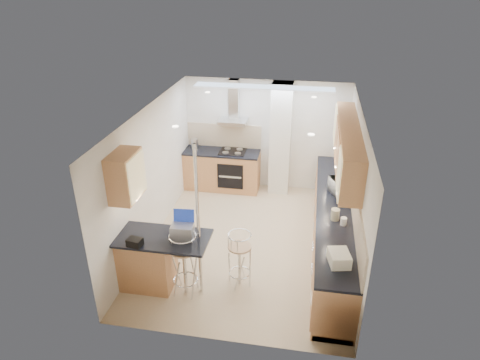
% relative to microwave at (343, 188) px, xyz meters
% --- Properties ---
extents(ground, '(4.80, 4.80, 0.00)m').
position_rel_microwave_xyz_m(ground, '(-1.63, -0.45, -1.06)').
color(ground, '#D1AF8B').
rests_on(ground, ground).
extents(room_shell, '(3.64, 4.84, 2.51)m').
position_rel_microwave_xyz_m(room_shell, '(-1.31, -0.08, 0.48)').
color(room_shell, silver).
rests_on(room_shell, ground).
extents(right_counter, '(0.63, 4.40, 0.92)m').
position_rel_microwave_xyz_m(right_counter, '(-0.13, -0.45, -0.60)').
color(right_counter, '#B47B48').
rests_on(right_counter, ground).
extents(back_counter, '(1.70, 0.63, 0.92)m').
position_rel_microwave_xyz_m(back_counter, '(-2.58, 1.65, -0.60)').
color(back_counter, '#B47B48').
rests_on(back_counter, ground).
extents(peninsula, '(1.47, 0.72, 0.94)m').
position_rel_microwave_xyz_m(peninsula, '(-2.76, -1.90, -0.59)').
color(peninsula, '#B47B48').
rests_on(peninsula, ground).
extents(microwave, '(0.53, 0.62, 0.29)m').
position_rel_microwave_xyz_m(microwave, '(0.00, 0.00, 0.00)').
color(microwave, silver).
rests_on(microwave, right_counter).
extents(laptop, '(0.35, 0.28, 0.23)m').
position_rel_microwave_xyz_m(laptop, '(-2.43, -1.87, -0.01)').
color(laptop, '#A3A4AB').
rests_on(laptop, peninsula).
extents(bag, '(0.24, 0.19, 0.12)m').
position_rel_microwave_xyz_m(bag, '(-3.06, -2.18, -0.07)').
color(bag, black).
rests_on(bag, peninsula).
extents(bar_stool_near, '(0.56, 0.56, 1.07)m').
position_rel_microwave_xyz_m(bar_stool_near, '(-2.39, -1.99, -0.53)').
color(bar_stool_near, tan).
rests_on(bar_stool_near, ground).
extents(bar_stool_end, '(0.55, 0.55, 0.95)m').
position_rel_microwave_xyz_m(bar_stool_end, '(-1.59, -1.64, -0.59)').
color(bar_stool_end, tan).
rests_on(bar_stool_end, ground).
extents(jar_a, '(0.12, 0.12, 0.19)m').
position_rel_microwave_xyz_m(jar_a, '(-0.18, 0.22, -0.05)').
color(jar_a, white).
rests_on(jar_a, right_counter).
extents(jar_b, '(0.14, 0.14, 0.17)m').
position_rel_microwave_xyz_m(jar_b, '(0.02, 0.56, -0.06)').
color(jar_b, white).
rests_on(jar_b, right_counter).
extents(jar_c, '(0.18, 0.18, 0.19)m').
position_rel_microwave_xyz_m(jar_c, '(-0.15, -0.90, -0.05)').
color(jar_c, '#ADA88A').
rests_on(jar_c, right_counter).
extents(jar_d, '(0.13, 0.13, 0.13)m').
position_rel_microwave_xyz_m(jar_d, '(-0.02, -1.04, -0.08)').
color(jar_d, silver).
rests_on(jar_d, right_counter).
extents(bread_bin, '(0.34, 0.39, 0.18)m').
position_rel_microwave_xyz_m(bread_bin, '(-0.12, -2.07, -0.05)').
color(bread_bin, white).
rests_on(bread_bin, right_counter).
extents(kettle, '(0.16, 0.16, 0.24)m').
position_rel_microwave_xyz_m(kettle, '(-3.22, 1.70, -0.02)').
color(kettle, silver).
rests_on(kettle, back_counter).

